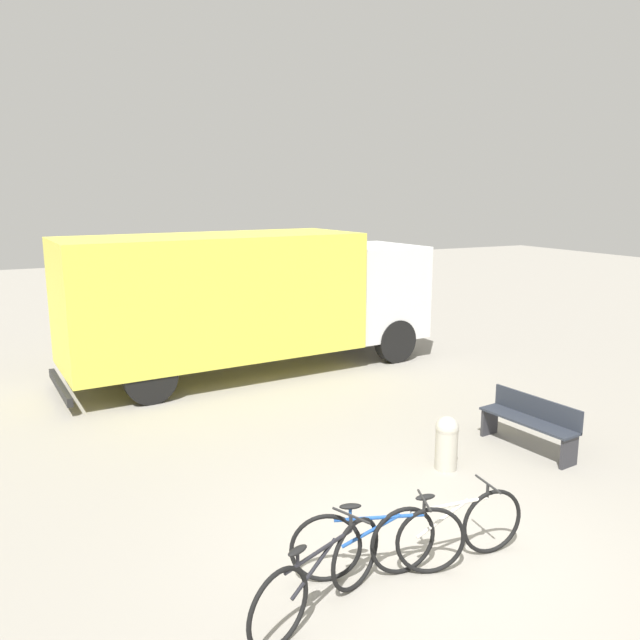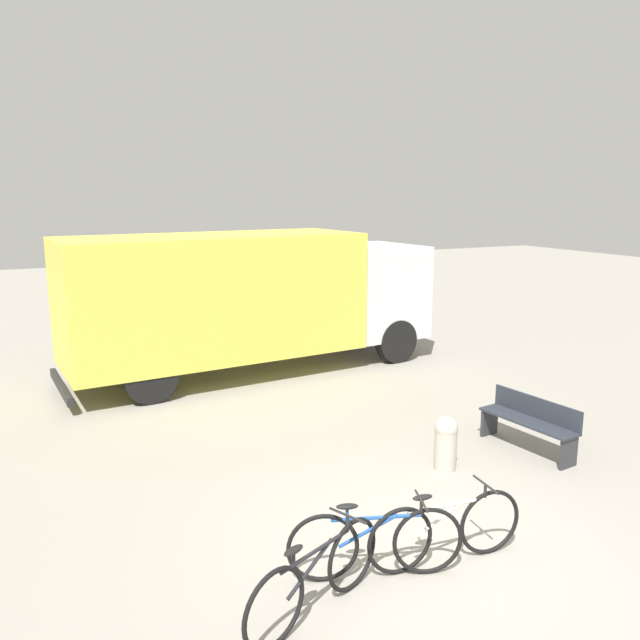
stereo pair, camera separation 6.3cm
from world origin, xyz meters
name	(u,v)px [view 1 (the left image)]	position (x,y,z in m)	size (l,w,h in m)	color
ground_plane	(425,555)	(0.00, 0.00, 0.00)	(60.00, 60.00, 0.00)	gray
delivery_truck	(250,296)	(0.74, 7.43, 1.65)	(8.12, 2.84, 2.96)	#EAE04C
park_bench	(531,420)	(3.06, 1.64, 0.45)	(0.59, 1.59, 0.79)	#282D38
bicycle_near	(319,578)	(-1.43, -0.38, 0.38)	(1.66, 0.76, 0.82)	black
bicycle_middle	(378,542)	(-0.65, -0.11, 0.38)	(1.70, 0.67, 0.82)	black
bicycle_far	(448,529)	(0.13, -0.21, 0.38)	(1.78, 0.44, 0.82)	black
bollard_near_bench	(447,441)	(1.51, 1.63, 0.41)	(0.32, 0.32, 0.76)	#B2AD9E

